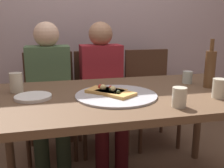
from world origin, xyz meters
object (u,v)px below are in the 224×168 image
at_px(tumbler_far, 16,82).
at_px(short_glass, 179,97).
at_px(chair_left, 50,97).
at_px(plate_stack, 33,97).
at_px(pizza_slice_extra, 106,90).
at_px(pizza_tray, 116,95).
at_px(guest_in_beanie, 104,84).
at_px(guest_in_sweater, 49,87).
at_px(chair_middle, 100,93).
at_px(wine_glass, 187,77).
at_px(tumbler_near, 219,88).
at_px(pizza_slice_last, 115,92).
at_px(dining_table, 126,105).
at_px(chair_right, 150,90).

xyz_separation_m(tumbler_far, short_glass, (0.83, -0.50, -0.01)).
bearing_deg(chair_left, plate_stack, 84.04).
bearing_deg(pizza_slice_extra, plate_stack, 178.04).
distance_m(pizza_tray, tumbler_far, 0.62).
bearing_deg(pizza_slice_extra, guest_in_beanie, 79.16).
relative_size(guest_in_sweater, guest_in_beanie, 1.00).
bearing_deg(short_glass, pizza_slice_extra, 134.08).
distance_m(plate_stack, chair_middle, 1.02).
relative_size(wine_glass, chair_left, 0.09).
xyz_separation_m(tumbler_near, chair_middle, (-0.47, 1.07, -0.28)).
bearing_deg(pizza_slice_extra, chair_left, 111.26).
distance_m(tumbler_near, guest_in_beanie, 1.04).
distance_m(pizza_slice_last, pizza_slice_extra, 0.07).
xyz_separation_m(pizza_tray, guest_in_beanie, (0.08, 0.75, -0.11)).
bearing_deg(tumbler_near, dining_table, 155.01).
bearing_deg(dining_table, tumbler_far, 163.79).
distance_m(wine_glass, chair_right, 0.75).
distance_m(tumbler_far, chair_left, 0.74).
distance_m(wine_glass, chair_middle, 0.89).
relative_size(pizza_slice_last, plate_stack, 1.24).
bearing_deg(wine_glass, chair_middle, 124.95).
distance_m(pizza_slice_extra, guest_in_beanie, 0.72).
distance_m(dining_table, short_glass, 0.38).
bearing_deg(chair_middle, tumbler_near, 113.87).
bearing_deg(chair_middle, wine_glass, 124.95).
bearing_deg(guest_in_beanie, wine_glass, 131.76).
bearing_deg(guest_in_sweater, pizza_tray, 116.79).
bearing_deg(chair_middle, plate_stack, 56.58).
distance_m(pizza_tray, guest_in_sweater, 0.84).
distance_m(pizza_slice_extra, tumbler_near, 0.65).
bearing_deg(tumbler_near, guest_in_sweater, 135.52).
xyz_separation_m(pizza_tray, plate_stack, (-0.46, 0.07, 0.00)).
bearing_deg(chair_left, wine_glass, 143.67).
bearing_deg(pizza_slice_last, short_glass, -44.61).
relative_size(plate_stack, chair_middle, 0.23).
height_order(pizza_slice_last, chair_left, chair_left).
bearing_deg(wine_glass, tumbler_near, -92.26).
distance_m(pizza_slice_last, guest_in_sweater, 0.84).
distance_m(guest_in_sweater, guest_in_beanie, 0.46).
bearing_deg(tumbler_near, pizza_tray, 163.08).
distance_m(tumbler_near, plate_stack, 1.05).
xyz_separation_m(pizza_slice_extra, short_glass, (0.31, -0.32, 0.03)).
relative_size(dining_table, tumbler_near, 14.90).
height_order(pizza_slice_last, chair_right, chair_right).
xyz_separation_m(short_glass, chair_left, (-0.64, 1.16, -0.28)).
distance_m(pizza_slice_extra, guest_in_sweater, 0.78).
bearing_deg(pizza_slice_last, plate_stack, 171.30).
distance_m(tumbler_near, tumbler_far, 1.20).
xyz_separation_m(pizza_slice_last, short_glass, (0.27, -0.26, 0.03)).
height_order(pizza_slice_extra, guest_in_beanie, guest_in_beanie).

